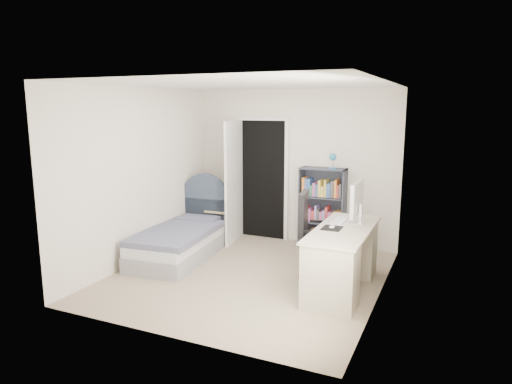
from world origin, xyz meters
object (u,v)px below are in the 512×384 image
at_px(floor_lamp, 231,203).
at_px(office_chair, 313,231).
at_px(nightstand, 221,216).
at_px(desk, 343,256).
at_px(bed, 182,239).
at_px(bookcase, 322,210).

relative_size(floor_lamp, office_chair, 1.38).
height_order(nightstand, desk, desk).
bearing_deg(bed, nightstand, 83.91).
height_order(bed, bookcase, bookcase).
bearing_deg(desk, office_chair, 148.58).
distance_m(nightstand, floor_lamp, 0.29).
bearing_deg(bed, office_chair, 0.33).
xyz_separation_m(bookcase, desk, (0.71, -1.57, -0.18)).
distance_m(bookcase, desk, 1.73).
bearing_deg(nightstand, office_chair, -27.52).
bearing_deg(nightstand, bookcase, 9.41).
xyz_separation_m(bed, floor_lamp, (0.27, 1.07, 0.38)).
height_order(bed, office_chair, bed).
height_order(floor_lamp, desk, floor_lamp).
height_order(nightstand, floor_lamp, floor_lamp).
bearing_deg(nightstand, floor_lamp, 20.16).
distance_m(floor_lamp, office_chair, 2.06).
xyz_separation_m(bed, desk, (2.50, -0.27, 0.17)).
distance_m(bed, floor_lamp, 1.17).
xyz_separation_m(nightstand, office_chair, (1.93, -1.00, 0.22)).
bearing_deg(nightstand, desk, -28.31).
distance_m(bookcase, office_chair, 1.31).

